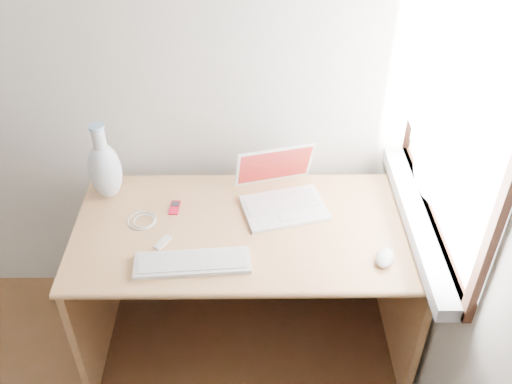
{
  "coord_description": "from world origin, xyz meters",
  "views": [
    {
      "loc": [
        1.05,
        -0.36,
        2.23
      ],
      "look_at": [
        1.07,
        1.35,
        0.89
      ],
      "focal_mm": 40.0,
      "sensor_mm": 36.0,
      "label": 1
    }
  ],
  "objects_px": {
    "desk": "(248,250)",
    "laptop": "(284,193)",
    "external_keyboard": "(192,263)",
    "vase": "(105,169)"
  },
  "relations": [
    {
      "from": "desk",
      "to": "vase",
      "type": "distance_m",
      "value": 0.69
    },
    {
      "from": "external_keyboard",
      "to": "laptop",
      "type": "bearing_deg",
      "value": 41.4
    },
    {
      "from": "desk",
      "to": "laptop",
      "type": "bearing_deg",
      "value": 23.89
    },
    {
      "from": "laptop",
      "to": "external_keyboard",
      "type": "xyz_separation_m",
      "value": [
        -0.35,
        -0.36,
        -0.04
      ]
    },
    {
      "from": "laptop",
      "to": "external_keyboard",
      "type": "relative_size",
      "value": 0.87
    },
    {
      "from": "desk",
      "to": "laptop",
      "type": "height_order",
      "value": "laptop"
    },
    {
      "from": "external_keyboard",
      "to": "desk",
      "type": "bearing_deg",
      "value": 51.38
    },
    {
      "from": "laptop",
      "to": "vase",
      "type": "distance_m",
      "value": 0.74
    },
    {
      "from": "desk",
      "to": "external_keyboard",
      "type": "bearing_deg",
      "value": -124.51
    },
    {
      "from": "vase",
      "to": "desk",
      "type": "bearing_deg",
      "value": -11.92
    }
  ]
}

